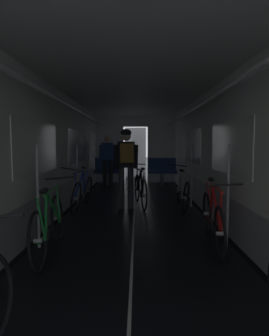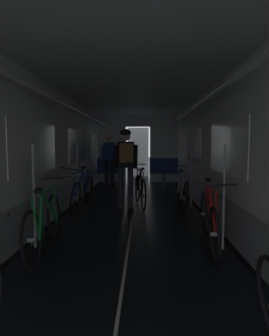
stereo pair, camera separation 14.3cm
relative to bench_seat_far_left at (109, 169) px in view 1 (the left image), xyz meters
name	(u,v)px [view 1 (the left image)]	position (x,y,z in m)	size (l,w,h in m)	color
train_car_shell	(134,128)	(0.90, -4.47, 1.13)	(3.14, 12.34, 2.57)	black
bench_seat_far_left	(109,169)	(0.00, 0.00, 0.00)	(0.98, 0.51, 0.95)	gray
bench_seat_far_right	(162,169)	(1.80, 0.00, 0.00)	(0.98, 0.51, 0.95)	gray
bicycle_green	(49,224)	(-0.16, -6.19, -0.19)	(0.44, 1.69, 0.95)	black
bicycle_silver	(182,191)	(1.95, -3.55, -0.19)	(0.44, 1.69, 0.96)	black
bicycle_red	(213,219)	(2.00, -5.89, -0.18)	(0.44, 1.69, 0.94)	black
bicycle_blue	(82,192)	(-0.22, -3.62, -0.19)	(0.45, 1.69, 0.96)	black
person_cyclist_aisle	(126,160)	(0.72, -3.52, 0.50)	(0.55, 0.42, 1.73)	#2D2D33
bicycle_black_in_aisle	(140,189)	(1.04, -3.26, -0.18)	(0.44, 1.68, 0.94)	black
person_standing_near_bench	(108,158)	(0.00, -0.38, 0.41)	(0.53, 0.23, 1.69)	#2D2D33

